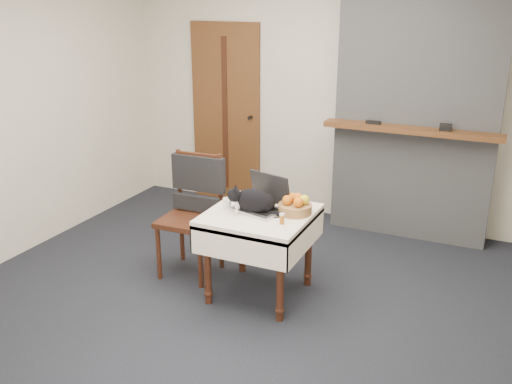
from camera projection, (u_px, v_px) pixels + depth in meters
ground at (247, 296)px, 4.55m from camera, size 4.50×4.50×0.00m
room_shell at (272, 65)px, 4.36m from camera, size 4.52×4.01×2.61m
door at (226, 114)px, 6.39m from camera, size 0.82×0.10×2.00m
chimney at (417, 104)px, 5.35m from camera, size 1.62×0.48×2.60m
side_table at (260, 226)px, 4.40m from camera, size 0.78×0.78×0.70m
laptop at (263, 201)px, 4.40m from camera, size 0.44×0.40×0.27m
cat at (255, 201)px, 4.33m from camera, size 0.45×0.27×0.21m
cream_jar at (227, 203)px, 4.44m from camera, size 0.07×0.07×0.08m
pill_bottle at (282, 218)px, 4.13m from camera, size 0.04×0.04×0.08m
fruit_basket at (295, 206)px, 4.33m from camera, size 0.26×0.26×0.15m
desk_clutter at (289, 215)px, 4.31m from camera, size 0.13×0.06×0.01m
chair at (195, 197)px, 4.80m from camera, size 0.48×0.47×1.03m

